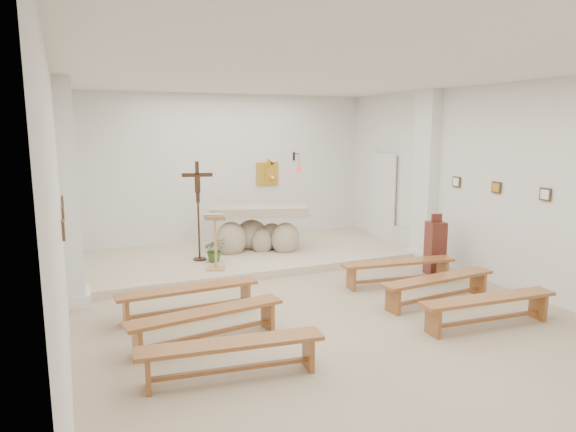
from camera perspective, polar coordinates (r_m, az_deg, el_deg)
name	(u,v)px	position (r m, az deg, el deg)	size (l,w,h in m)	color
ground	(324,314)	(7.83, 4.00, -10.81)	(7.00, 10.00, 0.00)	tan
wall_left	(61,215)	(6.56, -23.93, 0.10)	(0.02, 10.00, 3.50)	silver
wall_right	(506,187)	(9.53, 23.10, 2.99)	(0.02, 10.00, 3.50)	silver
wall_back	(225,171)	(12.01, -7.03, 5.00)	(7.00, 0.02, 3.50)	silver
ceiling	(327,74)	(7.36, 4.34, 15.51)	(7.00, 10.00, 0.02)	silver
sanctuary_platform	(247,256)	(10.89, -4.58, -4.42)	(6.98, 3.00, 0.15)	beige
pilaster_left	(69,194)	(8.54, -23.13, 2.26)	(0.26, 0.55, 3.50)	white
pilaster_right	(425,177)	(10.91, 15.03, 4.24)	(0.26, 0.55, 3.50)	white
gold_wall_relief	(268,174)	(12.33, -2.29, 4.73)	(0.55, 0.04, 0.55)	gold
sanctuary_lamp	(298,167)	(12.36, 1.17, 5.48)	(0.11, 0.36, 0.44)	black
station_frame_left_front	(63,230)	(5.77, -23.70, -1.42)	(0.03, 0.20, 0.20)	#3F2D1B
station_frame_left_mid	(63,215)	(6.76, -23.74, 0.13)	(0.03, 0.20, 0.20)	#3F2D1B
station_frame_left_rear	(62,203)	(7.75, -23.77, 1.29)	(0.03, 0.20, 0.20)	#3F2D1B
station_frame_right_front	(545,194)	(8.99, 26.69, 2.16)	(0.03, 0.20, 0.20)	#3F2D1B
station_frame_right_mid	(496,187)	(9.65, 22.15, 2.95)	(0.03, 0.20, 0.20)	#3F2D1B
station_frame_right_rear	(456,182)	(10.37, 18.21, 3.63)	(0.03, 0.20, 0.20)	#3F2D1B
radiator_left	(71,276)	(9.51, -22.95, -6.12)	(0.10, 0.85, 0.52)	silver
radiator_right	(404,240)	(11.72, 12.80, -2.62)	(0.10, 0.85, 0.52)	silver
altar	(258,232)	(10.96, -3.33, -1.76)	(2.18, 1.39, 1.05)	tan
lectern	(215,241)	(9.54, -8.08, -2.80)	(0.47, 0.43, 1.08)	tan
crucifix_stand	(198,204)	(10.16, -9.96, 1.35)	(0.59, 0.26, 1.96)	#311C0F
potted_plant	(215,250)	(10.17, -8.14, -3.71)	(0.43, 0.37, 0.48)	#335923
donation_pedestal	(435,248)	(10.08, 16.03, -3.40)	(0.36, 0.36, 1.16)	#5C221A
bench_left_front	(188,294)	(7.78, -11.00, -8.55)	(2.09, 0.41, 0.44)	#975C2B
bench_right_front	(398,267)	(9.28, 12.17, -5.55)	(2.10, 0.59, 0.44)	#975C2B
bench_left_second	(207,319)	(6.82, -9.00, -11.20)	(2.10, 0.60, 0.44)	#975C2B
bench_right_second	(438,283)	(8.49, 16.34, -7.21)	(2.10, 0.49, 0.44)	#975C2B
bench_left_third	(231,351)	(5.88, -6.31, -14.67)	(2.10, 0.59, 0.44)	#975C2B
bench_right_third	(488,304)	(7.76, 21.36, -9.13)	(2.10, 0.49, 0.44)	#975C2B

